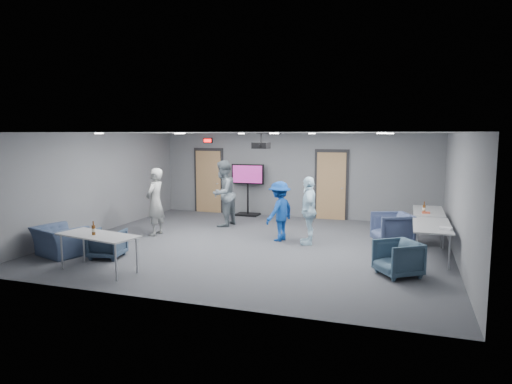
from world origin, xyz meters
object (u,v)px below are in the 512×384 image
(table_front_left, at_px, (98,237))
(projector, at_px, (261,145))
(chair_front_b, at_px, (59,241))
(table_right_b, at_px, (432,226))
(tv_stand, at_px, (248,186))
(person_a, at_px, (155,202))
(person_d, at_px, (279,211))
(chair_right_a, at_px, (392,229))
(bottle_right, at_px, (424,209))
(person_c, at_px, (309,210))
(chair_front_a, at_px, (107,243))
(table_right_a, at_px, (428,212))
(bottle_front, at_px, (94,230))
(chair_right_c, at_px, (398,258))
(person_b, at_px, (223,193))

(table_front_left, distance_m, projector, 4.23)
(chair_front_b, xyz_separation_m, table_right_b, (7.77, 2.44, 0.36))
(tv_stand, bearing_deg, person_a, -110.38)
(person_d, bearing_deg, projector, -9.88)
(chair_right_a, bearing_deg, bottle_right, 102.88)
(person_d, relative_size, chair_front_b, 1.49)
(person_c, height_order, table_front_left, person_c)
(chair_right_a, bearing_deg, person_d, -102.58)
(chair_right_a, relative_size, table_front_left, 0.48)
(chair_front_b, distance_m, projector, 5.02)
(chair_front_a, distance_m, bottle_right, 7.56)
(table_front_left, relative_size, tv_stand, 1.04)
(chair_right_a, xyz_separation_m, table_right_a, (0.85, 0.92, 0.30))
(person_c, relative_size, chair_front_b, 1.64)
(chair_front_a, bearing_deg, bottle_front, 103.79)
(person_a, relative_size, tv_stand, 1.05)
(person_d, bearing_deg, bottle_right, 125.99)
(bottle_front, bearing_deg, chair_front_b, 153.77)
(chair_front_a, bearing_deg, bottle_right, -159.71)
(chair_right_a, bearing_deg, chair_front_b, -86.44)
(person_d, xyz_separation_m, chair_right_a, (2.70, 0.48, -0.36))
(table_right_a, distance_m, table_front_left, 7.99)
(person_c, relative_size, tv_stand, 0.98)
(person_a, xyz_separation_m, chair_right_c, (6.18, -1.63, -0.55))
(chair_front_b, bearing_deg, projector, -130.15)
(person_d, height_order, bottle_front, person_d)
(chair_right_c, bearing_deg, bottle_front, -109.21)
(person_a, relative_size, person_d, 1.19)
(person_b, relative_size, table_right_a, 1.09)
(table_right_b, height_order, tv_stand, tv_stand)
(table_right_a, height_order, projector, projector)
(person_d, bearing_deg, table_right_a, 131.25)
(person_d, bearing_deg, tv_stand, -128.33)
(person_d, distance_m, table_right_b, 3.59)
(person_b, relative_size, projector, 4.92)
(person_a, xyz_separation_m, chair_front_a, (0.17, -2.29, -0.58))
(person_b, xyz_separation_m, table_right_b, (5.61, -1.75, -0.27))
(table_right_b, bearing_deg, chair_front_b, 107.40)
(bottle_front, height_order, projector, projector)
(chair_right_c, bearing_deg, table_right_b, 122.55)
(person_a, bearing_deg, chair_front_b, -21.11)
(table_right_b, height_order, table_front_left, same)
(chair_right_a, height_order, table_front_left, chair_right_a)
(person_b, xyz_separation_m, bottle_right, (5.49, -0.25, -0.12))
(person_a, relative_size, chair_front_a, 2.61)
(person_c, relative_size, table_front_left, 0.94)
(chair_right_c, bearing_deg, person_c, -167.57)
(person_a, xyz_separation_m, tv_stand, (1.33, 3.57, 0.07))
(chair_right_a, height_order, chair_front_a, chair_right_a)
(bottle_right, bearing_deg, person_d, -163.69)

